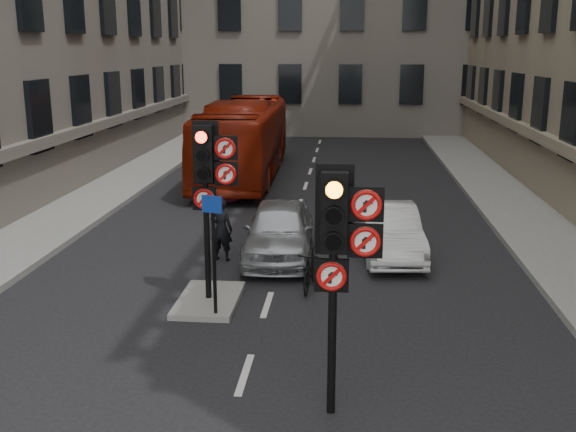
% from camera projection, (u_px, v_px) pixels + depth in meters
% --- Properties ---
extents(pavement_left, '(3.00, 50.00, 0.16)m').
position_uv_depth(pavement_left, '(65.00, 211.00, 21.00)').
color(pavement_left, gray).
rests_on(pavement_left, ground).
extents(pavement_right, '(3.00, 50.00, 0.16)m').
position_uv_depth(pavement_right, '(539.00, 222.00, 19.74)').
color(pavement_right, gray).
rests_on(pavement_right, ground).
extents(centre_island, '(1.20, 2.00, 0.12)m').
position_uv_depth(centre_island, '(209.00, 300.00, 13.72)').
color(centre_island, gray).
rests_on(centre_island, ground).
extents(signal_near, '(0.91, 0.40, 3.58)m').
position_uv_depth(signal_near, '(340.00, 239.00, 9.00)').
color(signal_near, black).
rests_on(signal_near, ground).
extents(signal_far, '(0.91, 0.40, 3.58)m').
position_uv_depth(signal_far, '(209.00, 173.00, 13.06)').
color(signal_far, black).
rests_on(signal_far, centre_island).
extents(car_silver, '(1.78, 4.14, 1.39)m').
position_uv_depth(car_silver, '(279.00, 230.00, 16.53)').
color(car_silver, '#A2A5A9').
rests_on(car_silver, ground).
extents(car_white, '(1.66, 3.94, 1.26)m').
position_uv_depth(car_white, '(389.00, 231.00, 16.69)').
color(car_white, silver).
rests_on(car_white, ground).
extents(car_pink, '(1.86, 4.18, 1.19)m').
position_uv_depth(car_pink, '(224.00, 176.00, 23.98)').
color(car_pink, '#C23993').
rests_on(car_pink, ground).
extents(bus_red, '(2.78, 10.93, 3.03)m').
position_uv_depth(bus_red, '(244.00, 139.00, 26.54)').
color(bus_red, maroon).
rests_on(bus_red, ground).
extents(motorcycle, '(0.60, 1.53, 0.89)m').
position_uv_depth(motorcycle, '(310.00, 269.00, 14.42)').
color(motorcycle, black).
rests_on(motorcycle, ground).
extents(motorcyclist, '(0.63, 0.48, 1.56)m').
position_uv_depth(motorcyclist, '(221.00, 229.00, 16.29)').
color(motorcyclist, black).
rests_on(motorcyclist, ground).
extents(info_sign, '(0.39, 0.17, 2.31)m').
position_uv_depth(info_sign, '(213.00, 238.00, 12.52)').
color(info_sign, black).
rests_on(info_sign, centre_island).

